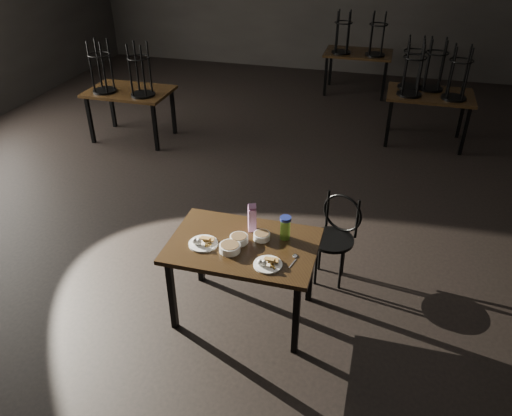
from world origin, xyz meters
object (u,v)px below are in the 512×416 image
(main_table, at_px, (243,251))
(bentwood_chair, at_px, (336,232))
(juice_carton, at_px, (252,218))
(water_bottle, at_px, (285,227))

(main_table, height_order, bentwood_chair, bentwood_chair)
(juice_carton, bearing_deg, water_bottle, -8.77)
(juice_carton, xyz_separation_m, bentwood_chair, (0.66, 0.51, -0.36))
(water_bottle, bearing_deg, juice_carton, 171.23)
(juice_carton, bearing_deg, main_table, -94.86)
(bentwood_chair, bearing_deg, juice_carton, -122.93)
(bentwood_chair, bearing_deg, water_bottle, -104.08)
(main_table, relative_size, juice_carton, 4.64)
(juice_carton, relative_size, water_bottle, 1.27)
(water_bottle, xyz_separation_m, bentwood_chair, (0.37, 0.56, -0.35))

